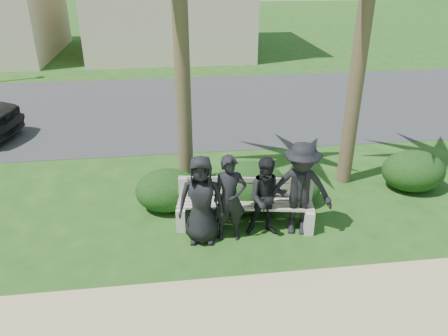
{
  "coord_description": "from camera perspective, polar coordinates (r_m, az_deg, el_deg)",
  "views": [
    {
      "loc": [
        -1.27,
        -6.51,
        4.66
      ],
      "look_at": [
        -0.3,
        1.0,
        0.98
      ],
      "focal_mm": 35.0,
      "sensor_mm": 36.0,
      "label": 1
    }
  ],
  "objects": [
    {
      "name": "hedge_e",
      "position": [
        9.17,
        9.37,
        -2.58
      ],
      "size": [
        1.04,
        0.86,
        0.68
      ],
      "primitive_type": "ellipsoid",
      "color": "black",
      "rests_on": "ground"
    },
    {
      "name": "man_b",
      "position": [
        7.7,
        0.75,
        -4.04
      ],
      "size": [
        0.61,
        0.42,
        1.63
      ],
      "primitive_type": "imported",
      "rotation": [
        0.0,
        0.0,
        -0.05
      ],
      "color": "black",
      "rests_on": "ground"
    },
    {
      "name": "park_bench",
      "position": [
        8.28,
        2.7,
        -5.08
      ],
      "size": [
        2.64,
        1.01,
        0.89
      ],
      "rotation": [
        0.0,
        0.0,
        -0.17
      ],
      "color": "gray",
      "rests_on": "ground"
    },
    {
      "name": "man_c",
      "position": [
        7.88,
        5.69,
        -3.86
      ],
      "size": [
        0.8,
        0.65,
        1.54
      ],
      "primitive_type": "imported",
      "rotation": [
        0.0,
        0.0,
        -0.1
      ],
      "color": "black",
      "rests_on": "ground"
    },
    {
      "name": "hedge_b",
      "position": [
        8.91,
        -7.38,
        -2.74
      ],
      "size": [
        1.3,
        1.07,
        0.85
      ],
      "primitive_type": "ellipsoid",
      "color": "black",
      "rests_on": "ground"
    },
    {
      "name": "hedge_f",
      "position": [
        10.44,
        23.5,
        -0.2
      ],
      "size": [
        1.37,
        1.13,
        0.89
      ],
      "primitive_type": "ellipsoid",
      "color": "black",
      "rests_on": "ground"
    },
    {
      "name": "footpath",
      "position": [
        6.75,
        5.85,
        -17.95
      ],
      "size": [
        30.0,
        1.6,
        0.01
      ],
      "primitive_type": "cube",
      "color": "tan",
      "rests_on": "ground"
    },
    {
      "name": "man_d",
      "position": [
        7.94,
        9.92,
        -2.77
      ],
      "size": [
        1.3,
        0.96,
        1.8
      ],
      "primitive_type": "imported",
      "rotation": [
        0.0,
        0.0,
        -0.27
      ],
      "color": "black",
      "rests_on": "ground"
    },
    {
      "name": "ground",
      "position": [
        8.11,
        3.03,
        -9.22
      ],
      "size": [
        160.0,
        160.0,
        0.0
      ],
      "primitive_type": "plane",
      "color": "#1D4513",
      "rests_on": "ground"
    },
    {
      "name": "asphalt_street",
      "position": [
        15.29,
        -2.3,
        8.15
      ],
      "size": [
        160.0,
        8.0,
        0.01
      ],
      "primitive_type": "cube",
      "color": "#2D2D30",
      "rests_on": "ground"
    },
    {
      "name": "hedge_d",
      "position": [
        8.82,
        3.31,
        -2.27
      ],
      "size": [
        1.54,
        1.27,
        1.01
      ],
      "primitive_type": "ellipsoid",
      "color": "black",
      "rests_on": "ground"
    },
    {
      "name": "hedge_c",
      "position": [
        8.93,
        -1.88,
        -3.16
      ],
      "size": [
        0.99,
        0.81,
        0.64
      ],
      "primitive_type": "ellipsoid",
      "color": "black",
      "rests_on": "ground"
    },
    {
      "name": "man_a",
      "position": [
        7.65,
        -2.97,
        -4.19
      ],
      "size": [
        0.87,
        0.63,
        1.65
      ],
      "primitive_type": "imported",
      "rotation": [
        0.0,
        0.0,
        -0.13
      ],
      "color": "black",
      "rests_on": "ground"
    }
  ]
}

